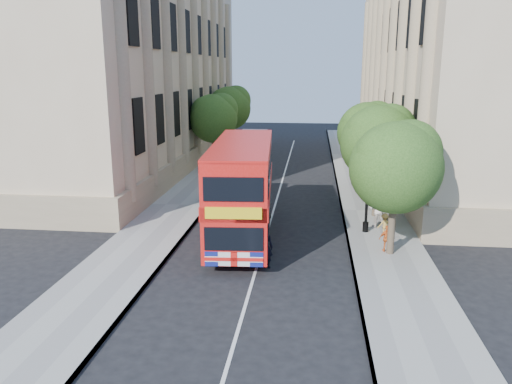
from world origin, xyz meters
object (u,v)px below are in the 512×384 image
(police_constable, at_px, (265,247))
(woman_pedestrian, at_px, (378,209))
(lamp_post, at_px, (368,186))
(box_van, at_px, (227,183))
(double_decker_bus, at_px, (243,187))

(police_constable, relative_size, woman_pedestrian, 0.96)
(lamp_post, height_order, police_constable, lamp_post)
(box_van, bearing_deg, woman_pedestrian, -21.61)
(box_van, distance_m, woman_pedestrian, 9.35)
(lamp_post, relative_size, police_constable, 2.85)
(woman_pedestrian, bearing_deg, lamp_post, 58.73)
(lamp_post, height_order, box_van, lamp_post)
(woman_pedestrian, bearing_deg, box_van, -18.85)
(lamp_post, distance_m, double_decker_bus, 6.25)
(woman_pedestrian, bearing_deg, police_constable, 52.72)
(police_constable, bearing_deg, box_van, -61.81)
(lamp_post, relative_size, woman_pedestrian, 2.74)
(lamp_post, xyz_separation_m, woman_pedestrian, (0.67, 0.93, -1.45))
(double_decker_bus, distance_m, box_van, 6.22)
(lamp_post, distance_m, police_constable, 7.01)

